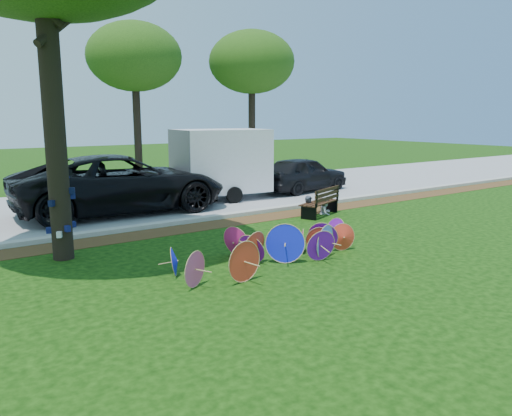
% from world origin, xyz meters
% --- Properties ---
extents(ground, '(90.00, 90.00, 0.00)m').
position_xyz_m(ground, '(0.00, 0.00, 0.00)').
color(ground, black).
rests_on(ground, ground).
extents(mulch_strip, '(90.00, 1.00, 0.01)m').
position_xyz_m(mulch_strip, '(0.00, 4.50, 0.01)').
color(mulch_strip, '#472D16').
rests_on(mulch_strip, ground).
extents(curb, '(90.00, 0.30, 0.12)m').
position_xyz_m(curb, '(0.00, 5.20, 0.06)').
color(curb, '#B7B5AD').
rests_on(curb, ground).
extents(street, '(90.00, 8.00, 0.01)m').
position_xyz_m(street, '(0.00, 9.35, 0.01)').
color(street, gray).
rests_on(street, ground).
extents(parasol_pile, '(4.95, 1.99, 0.86)m').
position_xyz_m(parasol_pile, '(0.10, 0.49, 0.36)').
color(parasol_pile, '#DF4B85').
rests_on(parasol_pile, ground).
extents(black_van, '(6.83, 3.35, 1.87)m').
position_xyz_m(black_van, '(-0.68, 7.84, 0.93)').
color(black_van, black).
rests_on(black_van, ground).
extents(dark_pickup, '(4.40, 2.23, 1.44)m').
position_xyz_m(dark_pickup, '(7.09, 8.00, 0.72)').
color(dark_pickup, black).
rests_on(dark_pickup, ground).
extents(cargo_trailer, '(3.48, 2.41, 2.90)m').
position_xyz_m(cargo_trailer, '(3.31, 8.23, 1.45)').
color(cargo_trailer, white).
rests_on(cargo_trailer, ground).
extents(park_bench, '(1.80, 1.21, 0.88)m').
position_xyz_m(park_bench, '(4.17, 3.80, 0.44)').
color(park_bench, black).
rests_on(park_bench, ground).
extents(person_left, '(0.50, 0.37, 1.26)m').
position_xyz_m(person_left, '(3.82, 3.85, 0.63)').
color(person_left, '#313844').
rests_on(person_left, ground).
extents(person_right, '(0.62, 0.55, 1.04)m').
position_xyz_m(person_right, '(4.52, 3.85, 0.52)').
color(person_right, silver).
rests_on(person_right, ground).
extents(bg_trees, '(21.23, 6.26, 7.40)m').
position_xyz_m(bg_trees, '(1.23, 14.31, 5.77)').
color(bg_trees, black).
rests_on(bg_trees, ground).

